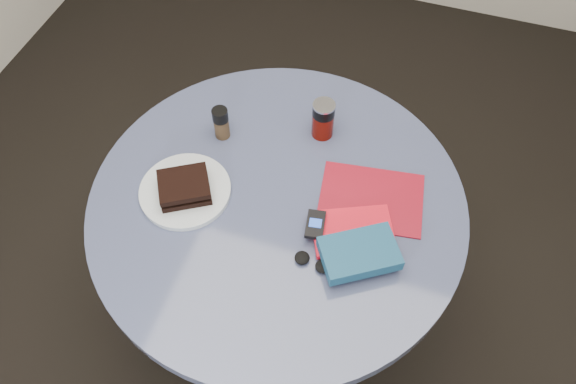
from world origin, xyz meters
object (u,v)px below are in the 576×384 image
(mp3_player, at_px, (315,224))
(table, at_px, (278,231))
(magazine, at_px, (371,199))
(headphones, at_px, (312,262))
(red_book, at_px, (353,231))
(sandwich, at_px, (184,187))
(soda_can, at_px, (323,119))
(plate, at_px, (185,191))
(novel, at_px, (359,253))
(pepper_grinder, at_px, (221,123))

(mp3_player, bearing_deg, table, 154.43)
(magazine, distance_m, mp3_player, 0.18)
(mp3_player, xyz_separation_m, headphones, (0.02, -0.09, -0.02))
(table, distance_m, red_book, 0.28)
(sandwich, xyz_separation_m, soda_can, (0.28, 0.32, 0.02))
(soda_can, xyz_separation_m, mp3_player, (0.07, -0.32, -0.03))
(soda_can, relative_size, magazine, 0.44)
(mp3_player, distance_m, headphones, 0.10)
(sandwich, distance_m, red_book, 0.45)
(sandwich, xyz_separation_m, red_book, (0.45, 0.02, -0.03))
(sandwich, bearing_deg, table, 15.04)
(red_book, bearing_deg, magazine, 56.32)
(magazine, bearing_deg, plate, -172.06)
(headphones, bearing_deg, table, 133.18)
(table, distance_m, novel, 0.34)
(plate, bearing_deg, soda_can, 47.49)
(plate, height_order, soda_can, soda_can)
(sandwich, height_order, soda_can, soda_can)
(table, xyz_separation_m, mp3_player, (0.12, -0.06, 0.19))
(magazine, xyz_separation_m, novel, (0.01, -0.19, 0.04))
(soda_can, bearing_deg, magazine, -43.64)
(sandwich, distance_m, soda_can, 0.43)
(pepper_grinder, bearing_deg, sandwich, -93.21)
(soda_can, xyz_separation_m, red_book, (0.17, -0.30, -0.05))
(mp3_player, height_order, headphones, mp3_player)
(plate, height_order, sandwich, sandwich)
(soda_can, xyz_separation_m, headphones, (0.10, -0.41, -0.05))
(plate, bearing_deg, mp3_player, -0.60)
(table, xyz_separation_m, red_book, (0.21, -0.04, 0.18))
(pepper_grinder, xyz_separation_m, mp3_player, (0.34, -0.22, -0.02))
(magazine, bearing_deg, table, -169.05)
(soda_can, bearing_deg, headphones, -76.94)
(sandwich, bearing_deg, red_book, 3.05)
(table, distance_m, soda_can, 0.34)
(magazine, xyz_separation_m, mp3_player, (-0.11, -0.14, 0.03))
(novel, bearing_deg, red_book, 82.10)
(soda_can, height_order, pepper_grinder, soda_can)
(sandwich, bearing_deg, soda_can, 48.86)
(red_book, bearing_deg, table, 145.84)
(novel, distance_m, headphones, 0.12)
(table, bearing_deg, soda_can, 79.59)
(table, relative_size, mp3_player, 11.61)
(sandwich, relative_size, magazine, 0.62)
(soda_can, bearing_deg, novel, -61.59)
(plate, bearing_deg, red_book, 1.95)
(pepper_grinder, distance_m, mp3_player, 0.41)
(mp3_player, bearing_deg, soda_can, 103.10)
(novel, height_order, headphones, novel)
(table, xyz_separation_m, sandwich, (-0.23, -0.06, 0.20))
(soda_can, bearing_deg, table, -100.41)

